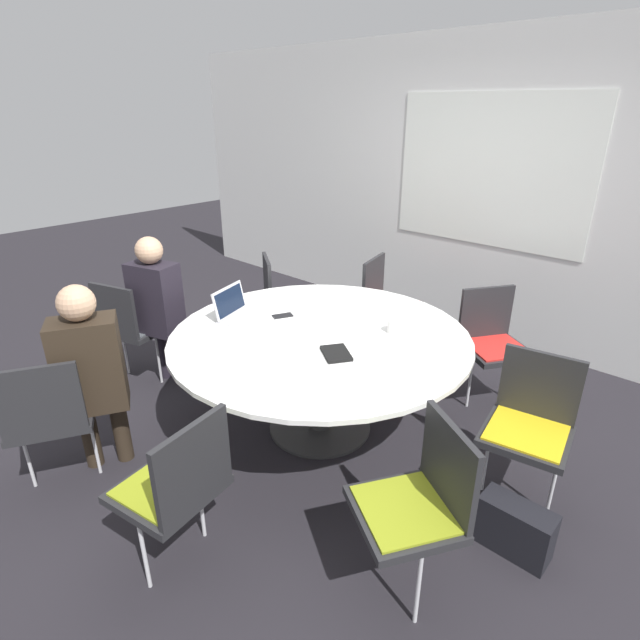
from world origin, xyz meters
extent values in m
plane|color=black|center=(0.00, 0.00, 0.00)|extent=(16.00, 16.00, 0.00)
cube|color=silver|center=(0.00, 2.24, 1.35)|extent=(8.00, 0.06, 2.70)
cube|color=white|center=(0.00, 2.21, 1.55)|extent=(1.80, 0.01, 1.30)
cylinder|color=#333333|center=(0.00, 0.00, 0.01)|extent=(0.71, 0.71, 0.02)
cylinder|color=#333333|center=(0.00, 0.00, 0.36)|extent=(0.16, 0.16, 0.67)
cylinder|color=white|center=(0.00, 0.00, 0.71)|extent=(1.95, 1.95, 0.03)
cube|color=#262628|center=(-1.55, -0.48, 0.45)|extent=(0.54, 0.53, 0.04)
cube|color=#4C5156|center=(-1.55, -0.48, 0.48)|extent=(0.48, 0.47, 0.01)
cube|color=#262628|center=(-1.49, -0.66, 0.67)|extent=(0.41, 0.15, 0.40)
cylinder|color=silver|center=(-1.72, -0.53, 0.22)|extent=(0.02, 0.02, 0.43)
cylinder|color=silver|center=(-1.38, -0.42, 0.22)|extent=(0.02, 0.02, 0.43)
cube|color=#262628|center=(-0.76, -1.43, 0.45)|extent=(0.58, 0.59, 0.04)
cube|color=red|center=(-0.76, -1.43, 0.48)|extent=(0.51, 0.52, 0.01)
cube|color=#262628|center=(-0.59, -1.52, 0.67)|extent=(0.22, 0.38, 0.40)
cylinder|color=silver|center=(-0.85, -1.59, 0.22)|extent=(0.02, 0.02, 0.43)
cylinder|color=silver|center=(-0.68, -1.27, 0.22)|extent=(0.02, 0.02, 0.43)
cube|color=#262628|center=(0.24, -1.30, 0.45)|extent=(0.49, 0.51, 0.04)
cube|color=olive|center=(0.24, -1.30, 0.48)|extent=(0.43, 0.45, 0.01)
cube|color=#262628|center=(0.43, -1.26, 0.67)|extent=(0.10, 0.42, 0.40)
cylinder|color=silver|center=(0.27, -1.48, 0.22)|extent=(0.02, 0.02, 0.43)
cylinder|color=silver|center=(0.20, -1.12, 0.22)|extent=(0.02, 0.02, 0.43)
cube|color=#262628|center=(1.13, -0.68, 0.45)|extent=(0.59, 0.59, 0.04)
cube|color=olive|center=(1.13, -0.68, 0.48)|extent=(0.52, 0.52, 0.01)
cube|color=#262628|center=(1.23, -0.52, 0.67)|extent=(0.37, 0.24, 0.40)
cylinder|color=silver|center=(1.28, -0.78, 0.22)|extent=(0.02, 0.02, 0.43)
cylinder|color=silver|center=(0.98, -0.59, 0.22)|extent=(0.02, 0.02, 0.43)
cube|color=#262628|center=(1.30, 0.23, 0.45)|extent=(0.51, 0.49, 0.04)
cube|color=gold|center=(1.30, 0.23, 0.48)|extent=(0.44, 0.43, 0.01)
cube|color=#262628|center=(1.27, 0.42, 0.67)|extent=(0.42, 0.10, 0.40)
cylinder|color=silver|center=(1.48, 0.26, 0.22)|extent=(0.02, 0.02, 0.43)
cylinder|color=silver|center=(1.12, 0.19, 0.22)|extent=(0.02, 0.02, 0.43)
cube|color=#262628|center=(0.73, 1.10, 0.45)|extent=(0.59, 0.60, 0.04)
cube|color=red|center=(0.73, 1.10, 0.48)|extent=(0.52, 0.53, 0.01)
cube|color=#262628|center=(0.57, 1.21, 0.67)|extent=(0.26, 0.36, 0.40)
cylinder|color=silver|center=(0.83, 1.25, 0.22)|extent=(0.02, 0.02, 0.43)
cylinder|color=silver|center=(0.63, 0.95, 0.22)|extent=(0.02, 0.02, 0.43)
cube|color=#262628|center=(-0.31, 1.28, 0.45)|extent=(0.51, 0.53, 0.04)
cube|color=red|center=(-0.31, 1.28, 0.48)|extent=(0.45, 0.46, 0.01)
cube|color=#262628|center=(-0.50, 1.24, 0.67)|extent=(0.13, 0.41, 0.40)
cylinder|color=silver|center=(-0.35, 1.46, 0.22)|extent=(0.02, 0.02, 0.43)
cylinder|color=silver|center=(-0.27, 1.11, 0.22)|extent=(0.02, 0.02, 0.43)
cube|color=#262628|center=(-1.08, 0.76, 0.45)|extent=(0.60, 0.60, 0.04)
cube|color=olive|center=(-1.08, 0.76, 0.48)|extent=(0.53, 0.53, 0.01)
cube|color=#262628|center=(-1.19, 0.60, 0.67)|extent=(0.36, 0.27, 0.40)
cylinder|color=silver|center=(-1.22, 0.87, 0.22)|extent=(0.02, 0.02, 0.43)
cylinder|color=silver|center=(-0.93, 0.66, 0.22)|extent=(0.02, 0.02, 0.43)
cylinder|color=#231E28|center=(-1.44, -0.34, 0.24)|extent=(0.10, 0.10, 0.47)
cylinder|color=#231E28|center=(-1.26, -0.28, 0.24)|extent=(0.10, 0.10, 0.47)
cube|color=#231E28|center=(-1.32, -0.41, 0.75)|extent=(0.41, 0.32, 0.55)
sphere|color=tan|center=(-1.32, -0.41, 1.12)|extent=(0.20, 0.20, 0.20)
cylinder|color=#2D2319|center=(-0.78, -1.25, 0.24)|extent=(0.10, 0.10, 0.47)
cylinder|color=#2D2319|center=(-0.70, -1.09, 0.24)|extent=(0.10, 0.10, 0.47)
cube|color=#2D2319|center=(-0.65, -1.22, 0.75)|extent=(0.36, 0.42, 0.55)
sphere|color=tan|center=(-0.65, -1.22, 1.12)|extent=(0.20, 0.20, 0.20)
cube|color=silver|center=(-0.58, -0.18, 0.73)|extent=(0.29, 0.38, 0.02)
cube|color=silver|center=(-0.67, -0.21, 0.84)|extent=(0.15, 0.33, 0.20)
cube|color=black|center=(-0.66, -0.20, 0.84)|extent=(0.13, 0.30, 0.17)
cube|color=black|center=(0.27, -0.15, 0.73)|extent=(0.26, 0.24, 0.02)
cylinder|color=white|center=(0.34, 0.35, 0.77)|extent=(0.09, 0.09, 0.08)
cube|color=black|center=(-0.40, 0.04, 0.73)|extent=(0.12, 0.16, 0.01)
cube|color=black|center=(1.43, -0.11, 0.14)|extent=(0.36, 0.16, 0.28)
camera|label=1|loc=(1.99, -2.16, 2.09)|focal=28.00mm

